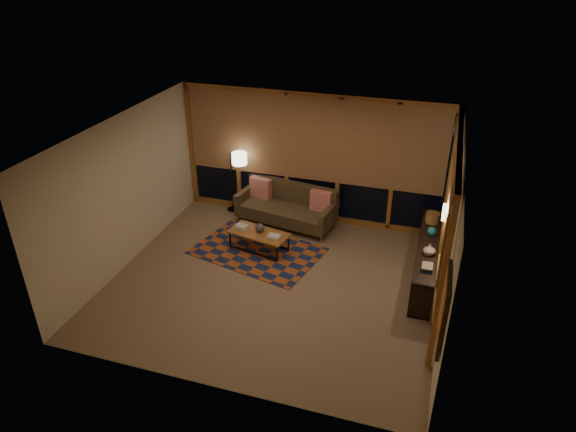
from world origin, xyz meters
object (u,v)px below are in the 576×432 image
(floor_lamp, at_px, (232,180))
(bookshelf, at_px, (428,259))
(coffee_table, at_px, (259,241))
(sofa, at_px, (286,207))

(floor_lamp, distance_m, bookshelf, 4.43)
(floor_lamp, relative_size, bookshelf, 0.56)
(coffee_table, relative_size, bookshelf, 0.44)
(sofa, height_order, coffee_table, sofa)
(coffee_table, bearing_deg, floor_lamp, 140.78)
(sofa, bearing_deg, floor_lamp, 177.48)
(coffee_table, bearing_deg, sofa, 92.22)
(bookshelf, bearing_deg, coffee_table, -178.18)
(sofa, distance_m, coffee_table, 1.14)
(bookshelf, bearing_deg, sofa, 161.08)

